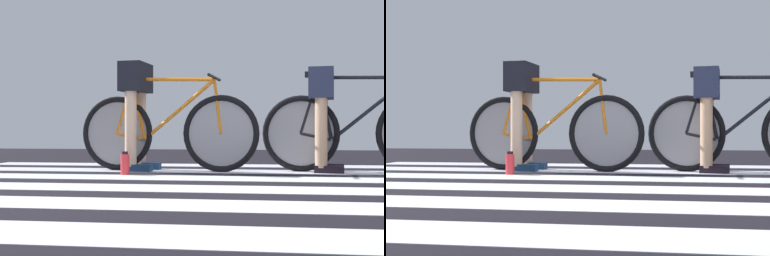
% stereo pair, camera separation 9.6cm
% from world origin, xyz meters
% --- Properties ---
extents(ground, '(18.00, 14.00, 0.02)m').
position_xyz_m(ground, '(0.00, 0.00, 0.01)').
color(ground, black).
extents(crosswalk_markings, '(5.45, 5.00, 0.00)m').
position_xyz_m(crosswalk_markings, '(-0.02, 0.06, 0.02)').
color(crosswalk_markings, silver).
rests_on(crosswalk_markings, ground).
extents(bicycle_1_of_2, '(1.73, 0.52, 0.93)m').
position_xyz_m(bicycle_1_of_2, '(-0.59, 1.52, 0.41)').
color(bicycle_1_of_2, black).
rests_on(bicycle_1_of_2, ground).
extents(cyclist_1_of_2, '(0.35, 0.43, 1.03)m').
position_xyz_m(cyclist_1_of_2, '(-0.90, 1.55, 0.69)').
color(cyclist_1_of_2, beige).
rests_on(cyclist_1_of_2, ground).
extents(bicycle_2_of_2, '(1.73, 0.52, 0.93)m').
position_xyz_m(bicycle_2_of_2, '(1.16, 1.57, 0.41)').
color(bicycle_2_of_2, black).
rests_on(bicycle_2_of_2, ground).
extents(cyclist_2_of_2, '(0.36, 0.44, 0.96)m').
position_xyz_m(cyclist_2_of_2, '(0.85, 1.61, 0.64)').
color(cyclist_2_of_2, tan).
rests_on(cyclist_2_of_2, ground).
extents(water_bottle, '(0.08, 0.08, 0.21)m').
position_xyz_m(water_bottle, '(-0.87, 1.05, 0.12)').
color(water_bottle, red).
rests_on(water_bottle, ground).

